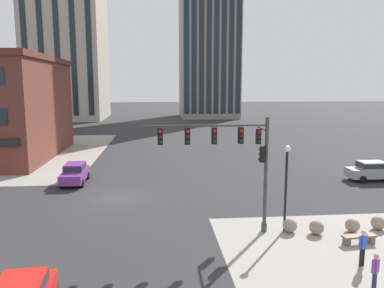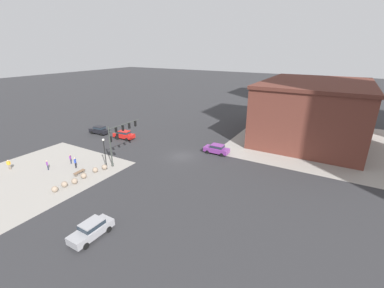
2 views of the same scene
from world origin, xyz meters
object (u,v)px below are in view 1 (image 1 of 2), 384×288
(traffic_signal_main, at_px, (235,152))
(bollard_sphere_curb_a, at_px, (290,225))
(bench_near_signal, at_px, (359,238))
(car_main_northbound_near, at_px, (75,172))
(pedestrian_walking_east, at_px, (363,245))
(pedestrian_with_bag, at_px, (375,270))
(bollard_sphere_curb_d, at_px, (378,223))
(bollard_sphere_curb_b, at_px, (317,227))
(car_main_southbound_far, at_px, (373,170))
(street_lamp_corner_near, at_px, (286,177))
(bollard_sphere_curb_c, at_px, (352,225))

(traffic_signal_main, relative_size, bollard_sphere_curb_a, 8.50)
(bench_near_signal, height_order, car_main_northbound_near, car_main_northbound_near)
(pedestrian_walking_east, relative_size, pedestrian_with_bag, 1.09)
(car_main_northbound_near, bearing_deg, pedestrian_walking_east, -45.17)
(bollard_sphere_curb_a, xyz_separation_m, car_main_northbound_near, (-14.38, 12.15, 0.52))
(bollard_sphere_curb_d, height_order, pedestrian_walking_east, pedestrian_walking_east)
(bollard_sphere_curb_a, relative_size, pedestrian_walking_east, 0.46)
(traffic_signal_main, distance_m, pedestrian_with_bag, 8.77)
(bollard_sphere_curb_b, bearing_deg, pedestrian_with_bag, -91.13)
(bollard_sphere_curb_b, xyz_separation_m, pedestrian_walking_east, (0.51, -3.78, 0.60))
(car_main_northbound_near, xyz_separation_m, car_main_southbound_far, (25.59, -1.47, 0.00))
(traffic_signal_main, height_order, bollard_sphere_curb_b, traffic_signal_main)
(bench_near_signal, distance_m, pedestrian_walking_east, 2.67)
(bollard_sphere_curb_a, relative_size, bollard_sphere_curb_b, 1.00)
(traffic_signal_main, bearing_deg, bollard_sphere_curb_b, -10.65)
(bollard_sphere_curb_a, bearing_deg, car_main_northbound_near, 139.81)
(bench_near_signal, bearing_deg, street_lamp_corner_near, 147.50)
(bollard_sphere_curb_b, distance_m, bollard_sphere_curb_c, 2.15)
(pedestrian_with_bag, bearing_deg, bollard_sphere_curb_d, 57.51)
(bollard_sphere_curb_a, relative_size, bollard_sphere_curb_d, 1.00)
(traffic_signal_main, xyz_separation_m, street_lamp_corner_near, (2.85, -0.22, -1.42))
(bollard_sphere_curb_d, xyz_separation_m, pedestrian_with_bag, (-3.93, -6.18, 0.50))
(traffic_signal_main, distance_m, bollard_sphere_curb_c, 7.85)
(bollard_sphere_curb_a, bearing_deg, bollard_sphere_curb_c, -5.33)
(traffic_signal_main, height_order, bollard_sphere_curb_a, traffic_signal_main)
(car_main_northbound_near, bearing_deg, traffic_signal_main, -46.14)
(bollard_sphere_curb_a, height_order, street_lamp_corner_near, street_lamp_corner_near)
(car_main_northbound_near, bearing_deg, bollard_sphere_curb_a, -40.19)
(bench_near_signal, bearing_deg, pedestrian_walking_east, -116.40)
(bollard_sphere_curb_d, bearing_deg, bench_near_signal, -139.94)
(bollard_sphere_curb_d, distance_m, car_main_northbound_near, 23.09)
(bollard_sphere_curb_b, height_order, car_main_northbound_near, car_main_northbound_near)
(bollard_sphere_curb_b, bearing_deg, car_main_southbound_far, 48.50)
(traffic_signal_main, bearing_deg, bollard_sphere_curb_d, -3.43)
(pedestrian_walking_east, bearing_deg, bollard_sphere_curb_b, 97.69)
(bollard_sphere_curb_d, distance_m, pedestrian_walking_east, 5.32)
(bench_near_signal, xyz_separation_m, street_lamp_corner_near, (-3.29, 2.09, 2.81))
(bench_near_signal, bearing_deg, bollard_sphere_curb_d, 40.06)
(pedestrian_with_bag, distance_m, car_main_southbound_far, 19.65)
(traffic_signal_main, height_order, bollard_sphere_curb_c, traffic_signal_main)
(pedestrian_walking_east, bearing_deg, bollard_sphere_curb_c, 67.24)
(bollard_sphere_curb_a, bearing_deg, traffic_signal_main, 172.49)
(car_main_northbound_near, bearing_deg, bollard_sphere_curb_c, -34.87)
(bollard_sphere_curb_b, height_order, bench_near_signal, bollard_sphere_curb_b)
(bench_near_signal, bearing_deg, car_main_southbound_far, 56.99)
(bench_near_signal, relative_size, car_main_southbound_far, 0.41)
(bollard_sphere_curb_b, height_order, pedestrian_with_bag, pedestrian_with_bag)
(street_lamp_corner_near, bearing_deg, bollard_sphere_curb_c, -7.84)
(bollard_sphere_curb_a, xyz_separation_m, bollard_sphere_curb_c, (3.52, -0.33, 0.00))
(bench_near_signal, bearing_deg, pedestrian_with_bag, -112.15)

